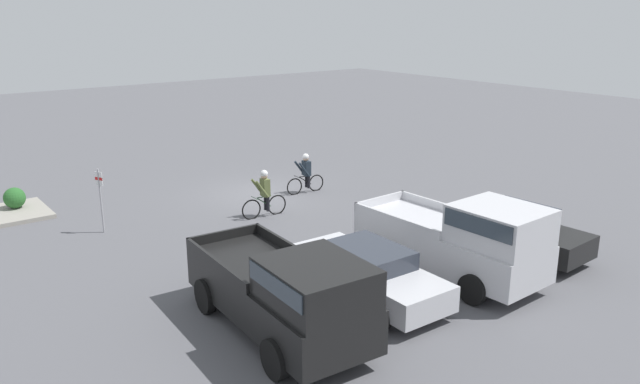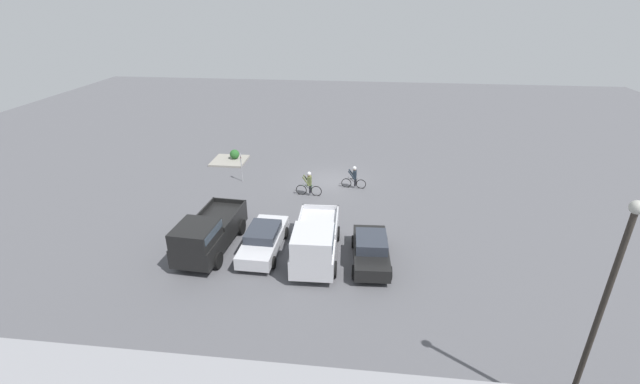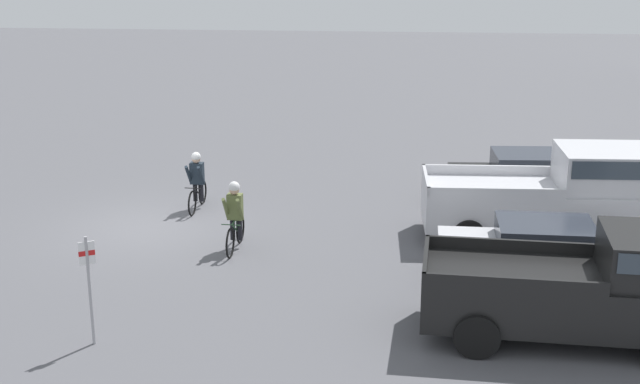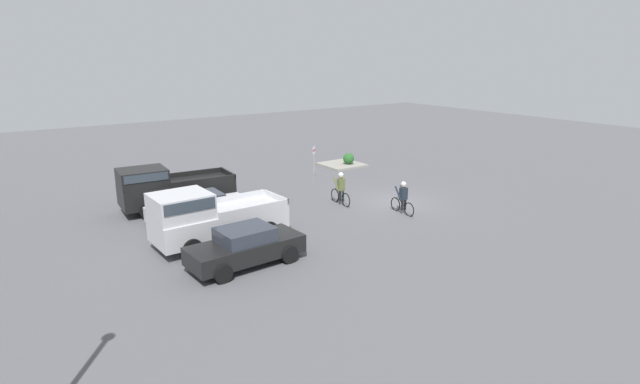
{
  "view_description": "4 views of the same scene",
  "coord_description": "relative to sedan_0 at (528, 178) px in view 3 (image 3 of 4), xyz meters",
  "views": [
    {
      "loc": [
        12.7,
        20.63,
        7.11
      ],
      "look_at": [
        0.43,
        4.56,
        1.2
      ],
      "focal_mm": 35.0,
      "sensor_mm": 36.0,
      "label": 1
    },
    {
      "loc": [
        -2.32,
        28.54,
        12.34
      ],
      "look_at": [
        0.43,
        4.56,
        1.2
      ],
      "focal_mm": 24.0,
      "sensor_mm": 36.0,
      "label": 2
    },
    {
      "loc": [
        21.47,
        6.26,
        7.87
      ],
      "look_at": [
        0.43,
        4.56,
        1.2
      ],
      "focal_mm": 50.0,
      "sensor_mm": 36.0,
      "label": 3
    },
    {
      "loc": [
        -18.42,
        17.71,
        7.6
      ],
      "look_at": [
        0.43,
        4.56,
        1.2
      ],
      "focal_mm": 28.0,
      "sensor_mm": 36.0,
      "label": 4
    }
  ],
  "objects": [
    {
      "name": "cyclist_1",
      "position": [
        1.21,
        -9.13,
        0.09
      ],
      "size": [
        1.74,
        0.48,
        1.64
      ],
      "color": "black",
      "rests_on": "ground_plane"
    },
    {
      "name": "sedan_1",
      "position": [
        5.6,
        -0.43,
        -0.04
      ],
      "size": [
        2.0,
        4.66,
        1.38
      ],
      "color": "silver",
      "rests_on": "ground_plane"
    },
    {
      "name": "pickup_truck_1",
      "position": [
        8.43,
        0.05,
        0.42
      ],
      "size": [
        2.54,
        5.64,
        2.22
      ],
      "color": "black",
      "rests_on": "ground_plane"
    },
    {
      "name": "cyclist_0",
      "position": [
        4.17,
        -7.56,
        0.14
      ],
      "size": [
        1.78,
        0.48,
        1.74
      ],
      "color": "black",
      "rests_on": "ground_plane"
    },
    {
      "name": "pickup_truck_0",
      "position": [
        2.78,
        0.27,
        0.45
      ],
      "size": [
        2.41,
        5.54,
        2.34
      ],
      "color": "silver",
      "rests_on": "ground_plane"
    },
    {
      "name": "sedan_0",
      "position": [
        0.0,
        0.0,
        0.0
      ],
      "size": [
        2.06,
        4.38,
        1.47
      ],
      "color": "black",
      "rests_on": "ground_plane"
    },
    {
      "name": "fire_lane_sign",
      "position": [
        9.34,
        -9.41,
        0.58
      ],
      "size": [
        0.16,
        0.28,
        2.18
      ],
      "color": "#9E9EA3",
      "rests_on": "ground_plane"
    },
    {
      "name": "ground_plane",
      "position": [
        2.78,
        -10.14,
        -0.74
      ],
      "size": [
        80.0,
        80.0,
        0.0
      ],
      "primitive_type": "plane",
      "color": "#56565B"
    }
  ]
}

